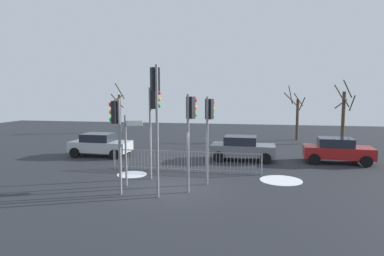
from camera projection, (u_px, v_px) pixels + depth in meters
The scene contains 16 objects.
ground_plane at pixel (170, 188), 14.53m from camera, with size 60.00×60.00×0.00m, color #26282D.
traffic_light_rear_right at pixel (153, 112), 15.78m from camera, with size 0.55×0.37×4.34m.
traffic_light_mid_right at pixel (155, 101), 12.98m from camera, with size 0.45×0.48×5.16m.
traffic_light_foreground_right at pixel (209, 120), 14.94m from camera, with size 0.40×0.53×3.93m.
traffic_light_mid_left at pixel (116, 124), 13.43m from camera, with size 0.54×0.38×3.88m.
traffic_light_rear_left at pixel (190, 121), 13.72m from camera, with size 0.42×0.51×4.04m.
direction_sign_post at pixel (127, 147), 14.68m from camera, with size 0.78×0.18×3.13m.
pedestrian_guard_railing at pixel (185, 161), 17.49m from camera, with size 7.89×0.09×1.07m.
car_grey_far at pixel (242, 148), 20.43m from camera, with size 3.85×2.03×1.47m.
car_silver_mid at pixel (100, 144), 21.74m from camera, with size 3.83×1.99×1.47m.
car_red_trailing at pixel (337, 150), 19.64m from camera, with size 3.90×2.13×1.47m.
bare_tree_left at pixel (344, 114), 27.38m from camera, with size 1.44×1.42×5.10m.
bare_tree_centre at pixel (297, 116), 28.88m from camera, with size 1.78×1.77×4.68m.
bare_tree_right at pixel (119, 111), 34.52m from camera, with size 1.90×1.91×5.02m.
snow_patch_kerb at pixel (281, 180), 15.79m from camera, with size 1.96×1.96×0.01m, color white.
snow_patch_island at pixel (132, 174), 16.92m from camera, with size 1.49×1.49×0.01m, color silver.
Camera 1 is at (3.50, -13.77, 4.13)m, focal length 31.57 mm.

